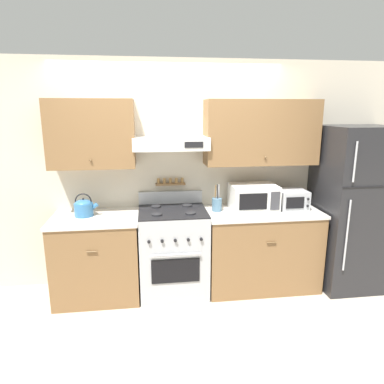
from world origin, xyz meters
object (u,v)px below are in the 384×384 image
Objects in this scene: refrigerator at (354,207)px; tea_kettle at (84,207)px; utensil_crock at (217,204)px; stove_range at (173,251)px; microwave at (253,197)px; toaster_oven at (291,199)px.

tea_kettle is at bearing 178.07° from refrigerator.
utensil_crock is at bearing 0.00° from tea_kettle.
stove_range is at bearing -2.58° from tea_kettle.
utensil_crock is (1.43, 0.00, -0.02)m from tea_kettle.
tea_kettle reaches higher than stove_range.
refrigerator is 1.17m from microwave.
stove_range is at bearing -176.26° from microwave.
utensil_crock is (-1.58, 0.10, 0.07)m from refrigerator.
tea_kettle is at bearing 179.96° from toaster_oven.
toaster_oven is (0.86, -0.00, 0.03)m from utensil_crock.
toaster_oven is at bearing 1.70° from stove_range.
utensil_crock reaches higher than stove_range.
refrigerator reaches higher than toaster_oven.
microwave is at bearing 174.13° from refrigerator.
utensil_crock is (0.50, 0.04, 0.51)m from stove_range.
tea_kettle is 0.84× the size of utensil_crock.
stove_range is 1.46m from toaster_oven.
tea_kettle is 0.50× the size of microwave.
utensil_crock is 0.86m from toaster_oven.
stove_range is 3.64× the size of utensil_crock.
toaster_oven reaches higher than stove_range.
refrigerator is at bearing -1.63° from stove_range.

